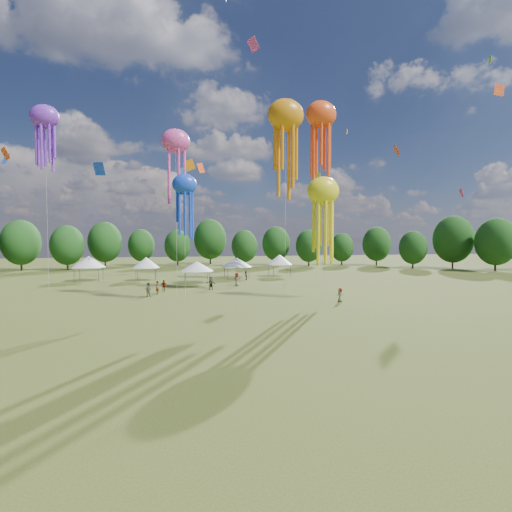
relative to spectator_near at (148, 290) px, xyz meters
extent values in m
plane|color=#384416|center=(9.00, -37.47, -0.87)|extent=(300.00, 300.00, 0.00)
imported|color=gray|center=(0.00, 0.00, 0.00)|extent=(1.01, 0.89, 1.73)
imported|color=gray|center=(12.79, 8.30, 0.07)|extent=(0.92, 1.08, 1.87)
imported|color=gray|center=(15.78, 16.25, -0.09)|extent=(0.71, 0.84, 1.54)
imported|color=gray|center=(13.36, 11.72, -0.02)|extent=(1.26, 1.01, 1.70)
imported|color=gray|center=(1.80, 3.97, -0.05)|extent=(1.00, 0.51, 1.64)
imported|color=gray|center=(8.36, 4.61, 0.05)|extent=(1.74, 1.31, 1.83)
imported|color=gray|center=(1.01, 1.89, 0.00)|extent=(0.54, 0.71, 1.73)
imported|color=gray|center=(21.91, -9.04, -0.07)|extent=(0.81, 0.93, 1.60)
cylinder|color=#47474C|center=(-13.21, 18.78, 0.29)|extent=(0.08, 0.08, 2.31)
cylinder|color=#47474C|center=(-13.21, 22.68, 0.29)|extent=(0.08, 0.08, 2.31)
cylinder|color=#47474C|center=(-9.31, 18.78, 0.29)|extent=(0.08, 0.08, 2.31)
cylinder|color=#47474C|center=(-9.31, 22.68, 0.29)|extent=(0.08, 0.08, 2.31)
cube|color=white|center=(-11.26, 20.73, 1.49)|extent=(4.30, 4.30, 0.10)
cone|color=white|center=(-11.26, 20.73, 2.53)|extent=(5.59, 5.59, 1.98)
cylinder|color=#47474C|center=(-3.16, 17.70, 0.22)|extent=(0.08, 0.08, 2.18)
cylinder|color=#47474C|center=(-3.16, 20.89, 0.22)|extent=(0.08, 0.08, 2.18)
cylinder|color=#47474C|center=(0.03, 17.70, 0.22)|extent=(0.08, 0.08, 2.18)
cylinder|color=#47474C|center=(0.03, 20.89, 0.22)|extent=(0.08, 0.08, 2.18)
cube|color=white|center=(-1.56, 19.29, 1.36)|extent=(3.59, 3.59, 0.10)
cone|color=white|center=(-1.56, 19.29, 2.34)|extent=(4.67, 4.67, 1.87)
cylinder|color=#47474C|center=(5.01, 11.77, 0.08)|extent=(0.08, 0.08, 1.89)
cylinder|color=#47474C|center=(5.01, 15.64, 0.08)|extent=(0.08, 0.08, 1.89)
cylinder|color=#47474C|center=(8.88, 11.77, 0.08)|extent=(0.08, 0.08, 1.89)
cylinder|color=#47474C|center=(8.88, 15.64, 0.08)|extent=(0.08, 0.08, 1.89)
cube|color=white|center=(6.95, 13.70, 1.08)|extent=(4.27, 4.27, 0.10)
cone|color=white|center=(6.95, 13.70, 1.94)|extent=(5.55, 5.55, 1.62)
cylinder|color=#47474C|center=(12.74, 18.35, 0.14)|extent=(0.08, 0.08, 2.01)
cylinder|color=#47474C|center=(12.74, 22.41, 0.14)|extent=(0.08, 0.08, 2.01)
cylinder|color=#47474C|center=(16.79, 18.35, 0.14)|extent=(0.08, 0.08, 2.01)
cylinder|color=#47474C|center=(16.79, 22.41, 0.14)|extent=(0.08, 0.08, 2.01)
cube|color=white|center=(14.77, 20.38, 1.19)|extent=(4.45, 4.45, 0.10)
cone|color=white|center=(14.77, 20.38, 2.10)|extent=(5.79, 5.79, 1.72)
cylinder|color=#47474C|center=(21.71, 19.34, 0.27)|extent=(0.08, 0.08, 2.28)
cylinder|color=#47474C|center=(21.71, 22.74, 0.27)|extent=(0.08, 0.08, 2.28)
cylinder|color=#47474C|center=(25.11, 19.34, 0.27)|extent=(0.08, 0.08, 2.28)
cylinder|color=#47474C|center=(25.11, 22.74, 0.27)|extent=(0.08, 0.08, 2.28)
cube|color=white|center=(23.41, 21.04, 1.46)|extent=(3.80, 3.80, 0.10)
cone|color=white|center=(23.41, 21.04, 2.49)|extent=(4.94, 4.94, 1.95)
ellipsoid|color=#E4439D|center=(3.55, -1.85, 18.31)|extent=(3.43, 2.40, 2.92)
cylinder|color=beige|center=(3.55, -1.85, 8.72)|extent=(0.03, 0.03, 19.17)
ellipsoid|color=orange|center=(18.00, -0.25, 23.01)|extent=(4.97, 3.48, 4.23)
cylinder|color=beige|center=(18.00, -0.25, 11.07)|extent=(0.03, 0.03, 23.88)
ellipsoid|color=yellow|center=(20.88, -6.30, 12.22)|extent=(4.00, 2.80, 3.40)
cylinder|color=beige|center=(20.88, -6.30, 5.68)|extent=(0.03, 0.03, 13.08)
ellipsoid|color=purple|center=(-15.07, 12.06, 24.37)|extent=(4.06, 2.84, 3.45)
cylinder|color=beige|center=(-15.07, 12.06, 11.75)|extent=(0.03, 0.03, 25.24)
ellipsoid|color=blue|center=(4.49, -4.24, 12.75)|extent=(2.87, 2.01, 2.44)
cylinder|color=beige|center=(4.49, -4.24, 5.94)|extent=(0.03, 0.03, 13.61)
ellipsoid|color=#FD4D16|center=(27.41, 10.28, 27.24)|extent=(5.25, 3.67, 4.46)
cylinder|color=beige|center=(27.41, 10.28, 13.19)|extent=(0.03, 0.03, 28.11)
cube|color=#FD4D16|center=(8.33, 22.01, 19.79)|extent=(1.72, 0.98, 2.13)
cube|color=orange|center=(37.47, 20.95, 28.06)|extent=(0.63, 0.62, 1.04)
cube|color=#6ED122|center=(1.92, 11.13, 13.31)|extent=(0.37, 1.35, 1.55)
cube|color=#FD4D16|center=(42.72, -9.49, 24.85)|extent=(1.50, 0.56, 1.73)
cube|color=blue|center=(-9.78, 23.50, 19.14)|extent=(2.11, 1.57, 2.18)
cube|color=#E4439D|center=(16.10, 11.56, 37.99)|extent=(1.91, 1.44, 2.19)
cube|color=#FD4D16|center=(49.54, 22.23, 25.30)|extent=(1.27, 2.36, 2.42)
cube|color=yellow|center=(32.49, 23.80, 19.48)|extent=(0.58, 1.10, 1.53)
cube|color=#6ED122|center=(42.48, -8.22, 29.09)|extent=(0.27, 0.65, 0.86)
cube|color=blue|center=(-25.85, 26.32, 20.82)|extent=(1.09, 1.87, 2.17)
cube|color=#167DBF|center=(4.65, 5.90, 16.03)|extent=(1.27, 0.35, 1.46)
cube|color=#E4439D|center=(43.20, -3.23, 13.01)|extent=(0.58, 1.36, 1.53)
cube|color=#FD4D16|center=(-12.79, -7.24, 14.74)|extent=(1.09, 0.74, 1.27)
cube|color=orange|center=(6.18, 20.31, 19.91)|extent=(2.17, 0.98, 2.50)
cylinder|color=#38281C|center=(-31.68, 48.03, 0.84)|extent=(0.44, 0.44, 3.41)
ellipsoid|color=#1B4416|center=(-31.68, 48.03, 5.74)|extent=(8.53, 8.53, 10.66)
cylinder|color=#38281C|center=(-21.60, 47.56, 0.67)|extent=(0.44, 0.44, 3.07)
ellipsoid|color=#1B4416|center=(-21.60, 47.56, 5.07)|extent=(7.66, 7.66, 9.58)
cylinder|color=#38281C|center=(-14.51, 55.87, 0.85)|extent=(0.44, 0.44, 3.43)
ellipsoid|color=#1B4416|center=(-14.51, 55.87, 5.79)|extent=(8.58, 8.58, 10.73)
cylinder|color=#38281C|center=(-5.76, 61.49, 0.61)|extent=(0.44, 0.44, 2.95)
ellipsoid|color=#1B4416|center=(-5.76, 61.49, 4.84)|extent=(7.37, 7.37, 9.21)
cylinder|color=#38281C|center=(4.31, 57.59, 0.58)|extent=(0.44, 0.44, 2.89)
ellipsoid|color=#1B4416|center=(4.31, 57.59, 4.74)|extent=(7.23, 7.23, 9.04)
cylinder|color=#38281C|center=(13.92, 62.02, 1.05)|extent=(0.44, 0.44, 3.84)
ellipsoid|color=#1B4416|center=(13.92, 62.02, 6.57)|extent=(9.60, 9.60, 11.99)
cylinder|color=#38281C|center=(22.19, 50.97, 0.56)|extent=(0.44, 0.44, 2.84)
ellipsoid|color=#1B4416|center=(22.19, 50.97, 4.64)|extent=(7.11, 7.11, 8.89)
cylinder|color=#38281C|center=(31.93, 53.57, 0.72)|extent=(0.44, 0.44, 3.16)
ellipsoid|color=#1B4416|center=(31.93, 53.57, 5.26)|extent=(7.91, 7.91, 9.88)
cylinder|color=#38281C|center=(39.70, 47.82, 0.58)|extent=(0.44, 0.44, 2.88)
ellipsoid|color=#1B4416|center=(39.70, 47.82, 4.72)|extent=(7.21, 7.21, 9.01)
cylinder|color=#38281C|center=(50.52, 49.78, 0.45)|extent=(0.44, 0.44, 2.63)
ellipsoid|color=#1B4416|center=(50.52, 49.78, 4.23)|extent=(6.57, 6.57, 8.22)
cylinder|color=#38281C|center=(59.52, 46.26, 0.70)|extent=(0.44, 0.44, 3.13)
ellipsoid|color=#1B4416|center=(59.52, 46.26, 5.19)|extent=(7.81, 7.81, 9.77)
cylinder|color=#38281C|center=(62.64, 34.35, 0.49)|extent=(0.44, 0.44, 2.72)
ellipsoid|color=#1B4416|center=(62.64, 34.35, 4.40)|extent=(6.80, 6.80, 8.50)
cylinder|color=#38281C|center=(71.97, 31.45, 1.04)|extent=(0.44, 0.44, 3.81)
ellipsoid|color=#1B4416|center=(71.97, 31.45, 6.52)|extent=(9.52, 9.52, 11.90)
cylinder|color=#38281C|center=(75.57, 22.33, 0.89)|extent=(0.44, 0.44, 3.51)
ellipsoid|color=#1B4416|center=(75.57, 22.33, 5.94)|extent=(8.78, 8.78, 10.97)
camera|label=1|loc=(3.14, -48.12, 6.27)|focal=25.84mm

